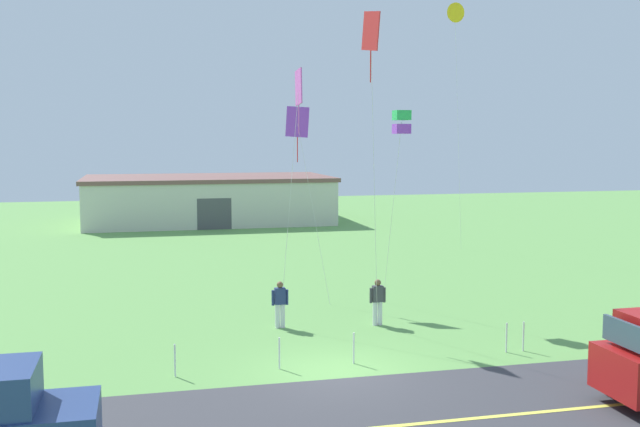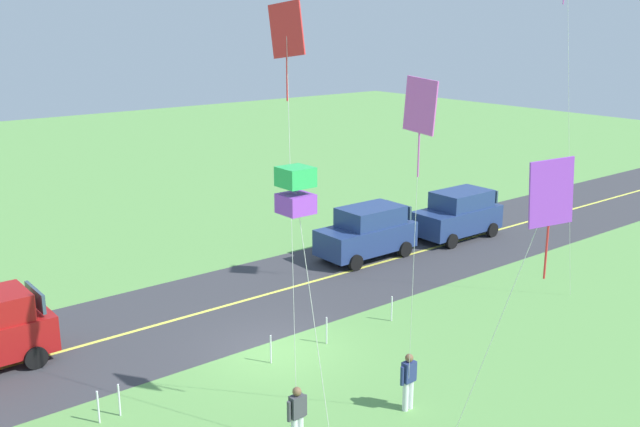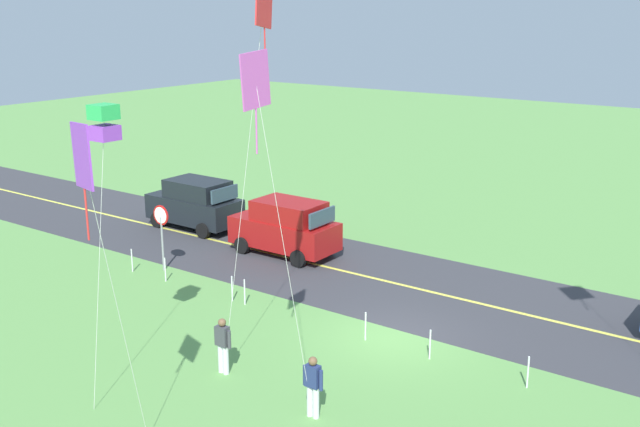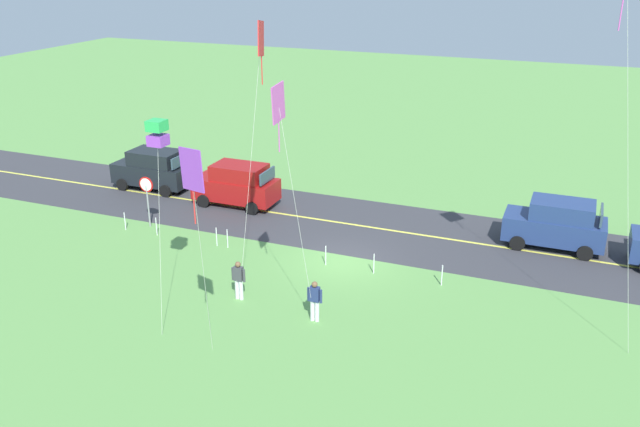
{
  "view_description": "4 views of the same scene",
  "coord_description": "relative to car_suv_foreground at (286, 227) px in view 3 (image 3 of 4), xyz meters",
  "views": [
    {
      "loc": [
        -5.24,
        -19.28,
        6.45
      ],
      "look_at": [
        0.25,
        3.42,
        4.06
      ],
      "focal_mm": 41.85,
      "sensor_mm": 36.0,
      "label": 1
    },
    {
      "loc": [
        11.77,
        17.1,
        10.01
      ],
      "look_at": [
        0.08,
        2.44,
        4.95
      ],
      "focal_mm": 40.5,
      "sensor_mm": 36.0,
      "label": 2
    },
    {
      "loc": [
        -10.47,
        18.43,
        9.7
      ],
      "look_at": [
        0.91,
        2.58,
        4.32
      ],
      "focal_mm": 42.38,
      "sensor_mm": 36.0,
      "label": 3
    },
    {
      "loc": [
        -8.82,
        24.86,
        12.72
      ],
      "look_at": [
        -0.31,
        3.6,
        3.59
      ],
      "focal_mm": 37.54,
      "sensor_mm": 36.0,
      "label": 4
    }
  ],
  "objects": [
    {
      "name": "fence_post_2",
      "position": [
        -6.98,
        5.02,
        -0.7
      ],
      "size": [
        0.05,
        0.05,
        0.9
      ],
      "primitive_type": "cylinder",
      "color": "silver",
      "rests_on": "ground"
    },
    {
      "name": "kite_orange_near",
      "position": [
        -3.38,
        11.2,
        5.84
      ],
      "size": [
        0.56,
        1.47,
        7.44
      ],
      "color": "silver",
      "rests_on": "ground"
    },
    {
      "name": "person_adult_companion",
      "position": [
        -8.29,
        9.48,
        -0.29
      ],
      "size": [
        0.58,
        0.22,
        1.6
      ],
      "rotation": [
        0.0,
        0.0,
        0.85
      ],
      "color": "silver",
      "rests_on": "ground"
    },
    {
      "name": "fence_post_0",
      "position": [
        -12.01,
        5.02,
        -0.7
      ],
      "size": [
        0.05,
        0.05,
        0.9
      ],
      "primitive_type": "cylinder",
      "color": "silver",
      "rests_on": "ground"
    },
    {
      "name": "person_adult_near",
      "position": [
        -4.95,
        9.05,
        -0.29
      ],
      "size": [
        0.58,
        0.22,
        1.6
      ],
      "rotation": [
        0.0,
        0.0,
        5.2
      ],
      "color": "silver",
      "rests_on": "ground"
    },
    {
      "name": "road_centre_stripe",
      "position": [
        -7.56,
        0.32,
        -1.15
      ],
      "size": [
        120.0,
        0.16,
        0.0
      ],
      "primitive_type": "cube",
      "color": "#E5E04C",
      "rests_on": "asphalt_road"
    },
    {
      "name": "car_suv_foreground",
      "position": [
        0.0,
        0.0,
        0.0
      ],
      "size": [
        4.4,
        2.12,
        2.24
      ],
      "color": "maroon",
      "rests_on": "ground"
    },
    {
      "name": "fence_post_4",
      "position": [
        -1.63,
        5.02,
        -0.7
      ],
      "size": [
        0.05,
        0.05,
        0.9
      ],
      "primitive_type": "cylinder",
      "color": "silver",
      "rests_on": "ground"
    },
    {
      "name": "ground_plane",
      "position": [
        -7.56,
        4.32,
        -1.2
      ],
      "size": [
        120.0,
        120.0,
        0.1
      ],
      "primitive_type": "cube",
      "color": "#60994C"
    },
    {
      "name": "kite_red_low",
      "position": [
        -5.63,
        7.88,
        8.44
      ],
      "size": [
        0.85,
        1.71,
        10.44
      ],
      "color": "silver",
      "rests_on": "ground"
    },
    {
      "name": "kite_blue_mid",
      "position": [
        -7.45,
        10.35,
        6.87
      ],
      "size": [
        0.89,
        1.39,
        8.81
      ],
      "color": "silver",
      "rests_on": "ground"
    },
    {
      "name": "stop_sign",
      "position": [
        2.58,
        4.22,
        0.65
      ],
      "size": [
        0.76,
        0.08,
        2.56
      ],
      "color": "gray",
      "rests_on": "ground"
    },
    {
      "name": "kite_green_far",
      "position": [
        -6.64,
        14.3,
        5.79
      ],
      "size": [
        1.36,
        2.01,
        7.69
      ],
      "color": "silver",
      "rests_on": "ground"
    },
    {
      "name": "fence_post_1",
      "position": [
        -9.14,
        5.02,
        -0.7
      ],
      "size": [
        0.05,
        0.05,
        0.9
      ],
      "primitive_type": "cylinder",
      "color": "silver",
      "rests_on": "ground"
    },
    {
      "name": "asphalt_road",
      "position": [
        -7.56,
        0.32,
        -1.15
      ],
      "size": [
        120.0,
        7.0,
        0.0
      ],
      "primitive_type": "cube",
      "color": "#38383D",
      "rests_on": "ground"
    },
    {
      "name": "car_parked_east_near",
      "position": [
        5.6,
        -0.57,
        0.0
      ],
      "size": [
        4.4,
        2.12,
        2.24
      ],
      "color": "black",
      "rests_on": "ground"
    },
    {
      "name": "fence_post_5",
      "position": [
        1.63,
        5.02,
        -0.7
      ],
      "size": [
        0.05,
        0.05,
        0.9
      ],
      "primitive_type": "cylinder",
      "color": "silver",
      "rests_on": "ground"
    },
    {
      "name": "fence_post_3",
      "position": [
        -2.19,
        5.02,
        -0.7
      ],
      "size": [
        0.05,
        0.05,
        0.9
      ],
      "primitive_type": "cylinder",
      "color": "silver",
      "rests_on": "ground"
    },
    {
      "name": "fence_post_6",
      "position": [
        3.43,
        5.02,
        -0.7
      ],
      "size": [
        0.05,
        0.05,
        0.9
      ],
      "primitive_type": "cylinder",
      "color": "silver",
      "rests_on": "ground"
    }
  ]
}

